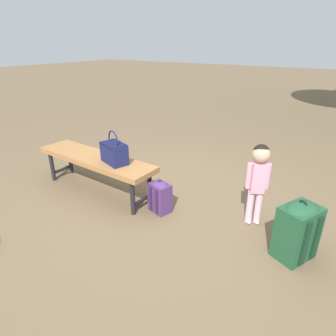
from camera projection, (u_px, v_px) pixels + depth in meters
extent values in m
plane|color=brown|center=(163.00, 204.00, 3.24)|extent=(40.00, 40.00, 0.00)
cube|color=#9E6B3D|center=(95.00, 159.00, 3.36)|extent=(1.62, 0.47, 0.06)
cylinder|color=black|center=(150.00, 188.00, 3.18)|extent=(0.05, 0.05, 0.39)
cylinder|color=black|center=(133.00, 198.00, 2.98)|extent=(0.05, 0.05, 0.39)
cylinder|color=black|center=(70.00, 160.00, 3.93)|extent=(0.05, 0.05, 0.39)
cylinder|color=black|center=(52.00, 166.00, 3.72)|extent=(0.05, 0.05, 0.39)
cylinder|color=black|center=(142.00, 200.00, 3.12)|extent=(0.05, 0.28, 0.04)
cylinder|color=black|center=(63.00, 169.00, 3.87)|extent=(0.05, 0.28, 0.04)
cube|color=#191E4C|center=(114.00, 153.00, 3.14)|extent=(0.36, 0.27, 0.22)
cube|color=#131639|center=(113.00, 144.00, 3.09)|extent=(0.33, 0.26, 0.02)
torus|color=#191E4C|center=(113.00, 139.00, 3.07)|extent=(0.19, 0.08, 0.20)
cylinder|color=#E5B2C6|center=(258.00, 207.00, 2.85)|extent=(0.07, 0.07, 0.35)
cylinder|color=#E5B2C6|center=(250.00, 207.00, 2.86)|extent=(0.07, 0.07, 0.35)
ellipsoid|color=white|center=(257.00, 221.00, 2.89)|extent=(0.09, 0.10, 0.04)
ellipsoid|color=white|center=(248.00, 221.00, 2.90)|extent=(0.09, 0.10, 0.04)
cube|color=pink|center=(258.00, 177.00, 2.72)|extent=(0.16, 0.16, 0.30)
cylinder|color=pink|center=(268.00, 176.00, 2.71)|extent=(0.05, 0.05, 0.25)
cylinder|color=pink|center=(249.00, 176.00, 2.72)|extent=(0.05, 0.05, 0.25)
sphere|color=tan|center=(261.00, 154.00, 2.63)|extent=(0.17, 0.17, 0.17)
sphere|color=black|center=(261.00, 152.00, 2.63)|extent=(0.15, 0.15, 0.15)
cube|color=#1E4C2D|center=(297.00, 233.00, 2.37)|extent=(0.35, 0.39, 0.47)
ellipsoid|color=#1E4C2D|center=(302.00, 209.00, 2.28)|extent=(0.33, 0.37, 0.11)
cube|color=#13311D|center=(282.00, 231.00, 2.50)|extent=(0.12, 0.22, 0.21)
cube|color=#13311D|center=(305.00, 244.00, 2.23)|extent=(0.04, 0.06, 0.40)
cube|color=#13311D|center=(317.00, 238.00, 2.30)|extent=(0.04, 0.06, 0.40)
torus|color=black|center=(303.00, 205.00, 2.26)|extent=(0.08, 0.04, 0.08)
cube|color=#4C2D66|center=(160.00, 198.00, 3.05)|extent=(0.25, 0.21, 0.32)
ellipsoid|color=#4C2D66|center=(160.00, 185.00, 2.99)|extent=(0.24, 0.20, 0.07)
cube|color=#311D42|center=(167.00, 199.00, 3.12)|extent=(0.15, 0.06, 0.14)
cube|color=#311D42|center=(151.00, 199.00, 3.03)|extent=(0.04, 0.02, 0.27)
cube|color=#311D42|center=(156.00, 202.00, 2.96)|extent=(0.04, 0.02, 0.27)
torus|color=black|center=(160.00, 182.00, 2.97)|extent=(0.02, 0.05, 0.05)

